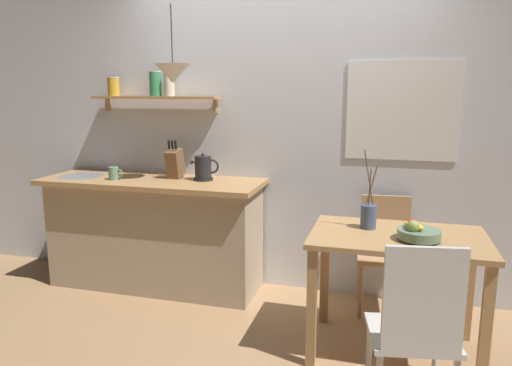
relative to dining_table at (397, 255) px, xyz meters
name	(u,v)px	position (x,y,z in m)	size (l,w,h in m)	color
ground_plane	(260,316)	(-0.94, 0.24, -0.65)	(14.00, 14.00, 0.00)	#A87F56
back_wall	(306,127)	(-0.73, 0.89, 0.70)	(6.80, 0.11, 2.70)	silver
kitchen_counter	(155,232)	(-1.94, 0.56, -0.18)	(1.83, 0.63, 0.93)	tan
wall_shelf	(151,91)	(-2.01, 0.73, 0.99)	(1.10, 0.20, 0.33)	tan
dining_table	(397,255)	(0.00, 0.00, 0.00)	(1.05, 0.69, 0.77)	tan
dining_chair_near	(416,327)	(0.09, -0.70, -0.11)	(0.47, 0.46, 0.97)	silver
dining_chair_far	(385,247)	(-0.07, 0.65, -0.16)	(0.45, 0.42, 0.85)	tan
fruit_bowl	(418,232)	(0.11, -0.08, 0.18)	(0.25, 0.25, 0.13)	slate
twig_vase	(368,215)	(-0.18, 0.10, 0.21)	(0.10, 0.10, 0.50)	#475675
electric_kettle	(203,168)	(-1.51, 0.61, 0.38)	(0.24, 0.16, 0.22)	black
knife_block	(175,163)	(-1.77, 0.63, 0.40)	(0.10, 0.18, 0.32)	brown
coffee_mug_by_sink	(114,173)	(-2.21, 0.44, 0.33)	(0.12, 0.08, 0.10)	slate
pendant_lamp	(173,73)	(-1.67, 0.44, 1.12)	(0.27, 0.27, 0.56)	black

